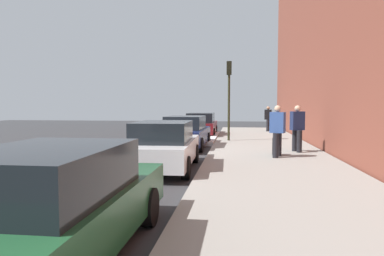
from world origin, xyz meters
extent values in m
plane|color=#333335|center=(0.00, 0.00, 0.00)|extent=(56.00, 56.00, 0.00)
cube|color=gray|center=(0.00, -3.30, 0.07)|extent=(28.00, 4.60, 0.15)
cube|color=gold|center=(0.00, 3.20, 0.00)|extent=(28.00, 0.14, 0.01)
cube|color=white|center=(4.97, -0.70, 0.11)|extent=(6.89, 0.56, 0.22)
cylinder|color=black|center=(-9.85, 1.05, 0.32)|extent=(0.64, 0.22, 0.64)
cylinder|color=black|center=(-9.85, -0.63, 0.32)|extent=(0.64, 0.22, 0.64)
cube|color=#1E512D|center=(-11.29, 0.21, 0.59)|extent=(4.66, 1.81, 0.64)
cube|color=black|center=(-11.52, 0.20, 1.21)|extent=(2.42, 1.60, 0.60)
cylinder|color=black|center=(-3.41, 1.02, 0.32)|extent=(0.65, 0.24, 0.64)
cylinder|color=black|center=(-3.36, -0.66, 0.32)|extent=(0.65, 0.24, 0.64)
cylinder|color=black|center=(-6.19, 0.95, 0.32)|extent=(0.65, 0.24, 0.64)
cylinder|color=black|center=(-6.14, -0.73, 0.32)|extent=(0.65, 0.24, 0.64)
cube|color=white|center=(-4.78, 0.15, 0.59)|extent=(4.53, 1.91, 0.64)
cube|color=black|center=(-5.00, 0.14, 1.21)|extent=(2.37, 1.66, 0.60)
cylinder|color=black|center=(2.06, 1.02, 0.32)|extent=(0.65, 0.24, 0.64)
cylinder|color=black|center=(2.00, -0.66, 0.32)|extent=(0.65, 0.24, 0.64)
cylinder|color=black|center=(-0.67, 1.10, 0.32)|extent=(0.65, 0.24, 0.64)
cylinder|color=black|center=(-0.73, -0.57, 0.32)|extent=(0.65, 0.24, 0.64)
cube|color=navy|center=(0.66, 0.22, 0.59)|extent=(4.46, 1.94, 0.64)
cube|color=black|center=(0.44, 0.23, 1.21)|extent=(2.34, 1.67, 0.60)
cylinder|color=black|center=(8.37, 0.98, 0.32)|extent=(0.64, 0.22, 0.64)
cylinder|color=black|center=(8.37, -0.70, 0.32)|extent=(0.64, 0.22, 0.64)
cylinder|color=black|center=(5.56, 0.97, 0.32)|extent=(0.64, 0.22, 0.64)
cylinder|color=black|center=(5.56, -0.71, 0.32)|extent=(0.64, 0.22, 0.64)
cube|color=maroon|center=(6.96, 0.14, 0.59)|extent=(4.54, 1.81, 0.64)
cube|color=black|center=(6.74, 0.14, 1.21)|extent=(2.36, 1.60, 0.60)
cylinder|color=black|center=(10.23, -4.39, 0.57)|extent=(0.19, 0.19, 0.83)
cylinder|color=black|center=(9.84, -4.32, 0.57)|extent=(0.19, 0.19, 0.83)
cube|color=black|center=(10.03, -4.36, 1.33)|extent=(0.39, 0.53, 0.71)
sphere|color=tan|center=(10.03, -4.36, 1.80)|extent=(0.23, 0.23, 0.23)
cylinder|color=black|center=(-0.92, -4.44, 0.59)|extent=(0.20, 0.20, 0.87)
cylinder|color=black|center=(-1.31, -4.56, 0.59)|extent=(0.20, 0.20, 0.87)
cube|color=#1E284C|center=(-1.12, -4.50, 1.39)|extent=(0.45, 0.57, 0.74)
sphere|color=#D8AD8C|center=(-1.12, -4.50, 1.88)|extent=(0.24, 0.24, 0.24)
cylinder|color=black|center=(-2.47, -3.63, 0.59)|extent=(0.20, 0.20, 0.87)
cylinder|color=black|center=(-2.85, -3.47, 0.59)|extent=(0.20, 0.20, 0.87)
cube|color=#335193|center=(-2.66, -3.55, 1.40)|extent=(0.48, 0.58, 0.74)
sphere|color=#D8AD8C|center=(-2.66, -3.55, 1.89)|extent=(0.24, 0.24, 0.24)
cylinder|color=#2D2D19|center=(3.08, -1.70, 1.87)|extent=(0.12, 0.12, 3.44)
cube|color=black|center=(3.08, -1.70, 3.94)|extent=(0.26, 0.26, 0.70)
sphere|color=red|center=(3.23, -1.70, 4.15)|extent=(0.14, 0.14, 0.14)
sphere|color=orange|center=(3.23, -1.70, 3.93)|extent=(0.14, 0.14, 0.14)
sphere|color=green|center=(3.23, -1.70, 3.71)|extent=(0.14, 0.14, 0.14)
cube|color=black|center=(-2.18, -3.55, 0.47)|extent=(0.34, 0.22, 0.63)
cylinder|color=#4C4C4C|center=(-2.18, -3.55, 0.96)|extent=(0.03, 0.03, 0.36)
camera|label=1|loc=(-15.45, -2.06, 2.02)|focal=32.80mm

